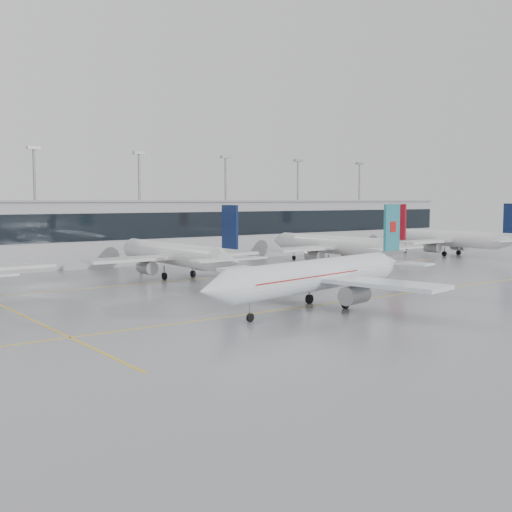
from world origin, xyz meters
TOP-DOWN VIEW (x-y plane):
  - ground at (0.00, 0.00)m, footprint 320.00×320.00m
  - taxi_line_main at (0.00, 0.00)m, footprint 120.00×0.25m
  - taxi_line_north at (0.00, 30.00)m, footprint 120.00×0.25m
  - taxi_line_cross at (-30.00, 15.00)m, footprint 0.25×60.00m
  - terminal at (0.00, 62.00)m, footprint 180.00×15.00m
  - terminal_glass at (0.00, 54.45)m, footprint 180.00×0.20m
  - terminal_roof at (0.00, 62.00)m, footprint 182.00×16.00m
  - light_masts at (0.00, 68.00)m, footprint 156.40×1.00m
  - air_canada_jet at (-0.60, -1.40)m, footprint 37.30×30.41m
  - parked_jet_c at (-0.00, 33.69)m, footprint 29.64×36.96m
  - parked_jet_d at (35.00, 33.69)m, footprint 29.64×36.96m
  - parked_jet_e at (70.00, 33.69)m, footprint 29.64×36.96m

SIDE VIEW (x-z plane):
  - ground at x=0.00m, z-range 0.00..0.00m
  - taxi_line_main at x=0.00m, z-range 0.00..0.01m
  - taxi_line_north at x=0.00m, z-range 0.00..0.01m
  - taxi_line_cross at x=-30.00m, z-range 0.00..0.01m
  - parked_jet_c at x=0.00m, z-range -2.15..9.57m
  - parked_jet_d at x=35.00m, z-range -2.15..9.57m
  - parked_jet_e at x=70.00m, z-range -2.15..9.57m
  - air_canada_jet at x=-0.60m, z-range -2.16..9.71m
  - terminal at x=0.00m, z-range 0.00..12.00m
  - terminal_glass at x=0.00m, z-range 5.00..10.00m
  - terminal_roof at x=0.00m, z-range 12.00..12.40m
  - light_masts at x=0.00m, z-range 2.04..24.64m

